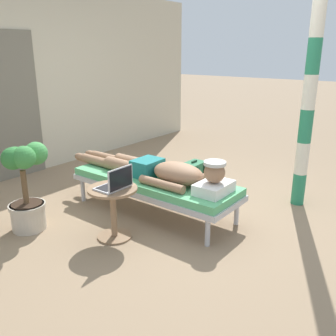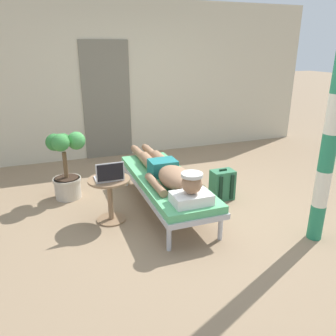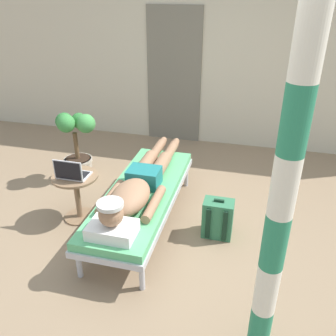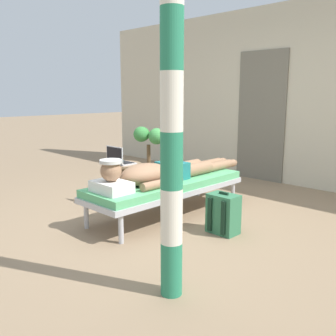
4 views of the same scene
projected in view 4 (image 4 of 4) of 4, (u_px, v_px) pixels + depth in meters
ground_plane at (166, 222)px, 4.11m from camera, size 40.00×40.00×0.00m
house_wall_back at (280, 96)px, 5.83m from camera, size 7.60×0.20×2.70m
house_door_panel at (261, 117)px, 5.98m from camera, size 0.84×0.03×2.04m
lounge_chair at (167, 186)px, 4.29m from camera, size 0.68×1.99×0.42m
person_reclining at (160, 172)px, 4.18m from camera, size 0.53×2.17×0.33m
side_table at (123, 177)px, 4.72m from camera, size 0.48×0.48×0.52m
laptop at (119, 159)px, 4.64m from camera, size 0.31×0.24×0.23m
backpack at (223, 214)px, 3.76m from camera, size 0.30×0.26×0.42m
potted_plant at (149, 155)px, 5.55m from camera, size 0.50×0.45×0.91m
porch_post at (172, 102)px, 2.39m from camera, size 0.15×0.15×2.66m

